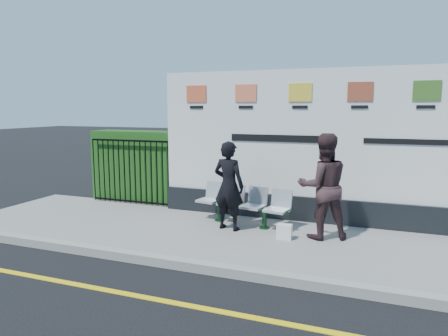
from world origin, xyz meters
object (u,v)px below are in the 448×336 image
Objects in this scene: bench at (241,214)px; billboard at (357,158)px; woman_left at (229,186)px; woman_right at (323,186)px.

billboard is at bearing 30.64° from bench.
woman_right is (1.69, 0.11, 0.09)m from woman_left.
billboard reaches higher than woman_right.
billboard reaches higher than bench.
woman_right is at bearing -166.74° from woman_left.
woman_left is at bearing -19.82° from woman_right.
billboard is at bearing -139.57° from woman_right.
woman_left is at bearing -96.94° from bench.
billboard is 2.51m from woman_left.
woman_right is (1.57, -0.28, 0.71)m from bench.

